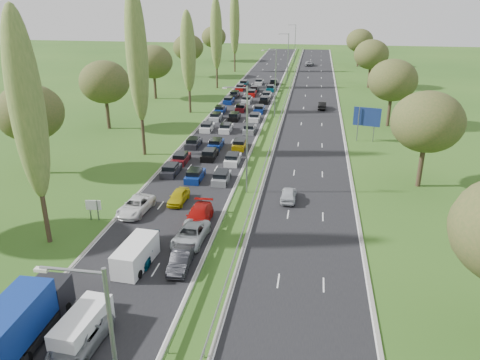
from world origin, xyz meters
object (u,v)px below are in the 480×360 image
at_px(blue_lorry, 22,322).
at_px(direction_sign, 367,118).
at_px(white_van_rear, 137,253).
at_px(info_sign, 94,207).
at_px(white_van_front, 84,324).
at_px(near_car_2, 136,206).

xyz_separation_m(blue_lorry, direction_sign, (25.18, 49.01, 1.66)).
bearing_deg(white_van_rear, info_sign, 139.02).
xyz_separation_m(white_van_front, white_van_rear, (0.20, 8.95, 0.06)).
relative_size(white_van_front, white_van_rear, 0.94).
bearing_deg(direction_sign, info_sign, -132.50).
bearing_deg(info_sign, white_van_rear, -45.29).
bearing_deg(white_van_rear, white_van_front, -87.00).
relative_size(white_van_front, info_sign, 2.34).
height_order(near_car_2, info_sign, info_sign).
relative_size(near_car_2, blue_lorry, 0.61).
height_order(near_car_2, white_van_front, white_van_front).
distance_m(white_van_rear, direction_sign, 44.38).
distance_m(info_sign, direction_sign, 42.68).
xyz_separation_m(near_car_2, white_van_rear, (3.72, -9.44, 0.31)).
height_order(blue_lorry, white_van_front, blue_lorry).
bearing_deg(white_van_rear, near_car_2, 115.79).
xyz_separation_m(blue_lorry, info_sign, (-3.62, 17.59, -0.53)).
xyz_separation_m(near_car_2, info_sign, (-3.46, -2.19, 0.61)).
distance_m(blue_lorry, white_van_rear, 10.96).
bearing_deg(blue_lorry, near_car_2, 89.34).
relative_size(white_van_rear, direction_sign, 1.00).
xyz_separation_m(white_van_rear, direction_sign, (21.62, 38.68, 2.50)).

